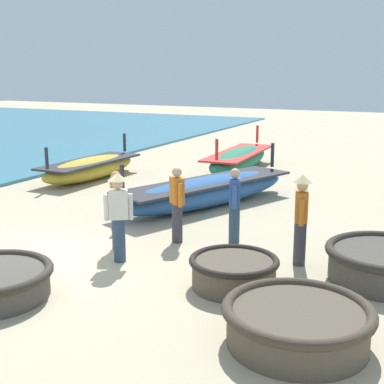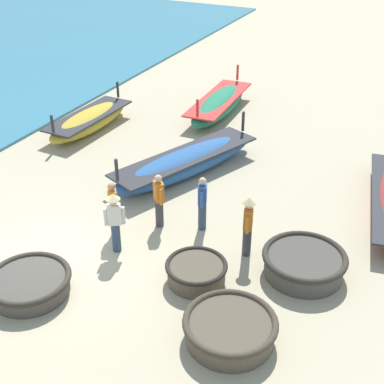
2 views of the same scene
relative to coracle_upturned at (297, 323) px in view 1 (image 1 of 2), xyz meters
The scene contains 11 objects.
ground_plane 5.05m from the coracle_upturned, behind, with size 80.00×80.00×0.00m, color #BCAD8C.
coracle_upturned is the anchor object (origin of this frame).
coracle_front_left 1.98m from the coracle_upturned, 135.74° to the left, with size 1.47×1.47×0.51m.
long_boat_red_hull 7.27m from the coracle_upturned, 123.49° to the left, with size 3.28×5.78×1.41m.
long_boat_blue_hull 12.35m from the coracle_upturned, 114.39° to the left, with size 1.51×4.96×1.37m.
long_boat_ochre_hull 11.67m from the coracle_upturned, 139.27° to the left, with size 1.44×4.30×1.29m.
fisherman_standing_right 3.03m from the coracle_upturned, 104.21° to the left, with size 0.36×0.51×1.67m.
fisherman_hauling 4.55m from the coracle_upturned, 137.32° to the left, with size 0.40×0.40×1.57m.
fisherman_by_coracle 4.13m from the coracle_upturned, 122.83° to the left, with size 0.33×0.50×1.57m.
fisherman_with_hat 4.13m from the coracle_upturned, 157.03° to the left, with size 0.45×0.37×1.67m.
fisherman_standing_left 4.75m from the coracle_upturned, 152.55° to the left, with size 0.38×0.43×1.57m.
Camera 1 is at (6.51, -6.96, 3.47)m, focal length 50.00 mm.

